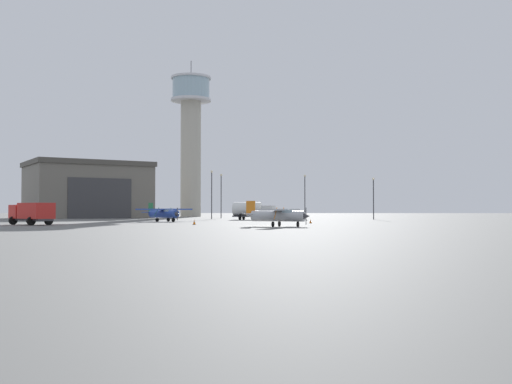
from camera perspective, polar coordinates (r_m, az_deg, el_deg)
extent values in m
plane|color=#60605E|center=(65.50, 0.46, -3.28)|extent=(400.00, 400.00, 0.00)
cylinder|color=#B2AD9E|center=(144.80, -6.29, 3.19)|extent=(4.92, 4.92, 28.08)
cylinder|color=silver|center=(146.70, -6.27, 8.78)|extent=(9.74, 9.74, 0.60)
cylinder|color=#99B7C6|center=(147.22, -6.27, 9.82)|extent=(8.96, 8.96, 4.85)
cylinder|color=silver|center=(147.77, -6.27, 10.84)|extent=(9.74, 9.74, 0.50)
cylinder|color=#38383D|center=(148.28, -6.26, 11.69)|extent=(0.16, 0.16, 4.00)
cube|color=#6B665B|center=(128.41, -15.91, -0.05)|extent=(28.93, 27.51, 10.58)
cube|color=#4A4740|center=(128.69, -15.89, 2.52)|extent=(29.77, 28.34, 1.00)
cube|color=#38383A|center=(119.78, -14.75, -0.58)|extent=(10.58, 7.11, 7.93)
cylinder|color=#B7BABF|center=(62.80, 2.11, -2.32)|extent=(5.82, 3.03, 1.15)
cone|color=#38383D|center=(61.82, 4.83, -2.33)|extent=(1.06, 1.04, 0.80)
cube|color=#38383D|center=(61.82, 4.83, -2.33)|extent=(0.08, 0.11, 1.76)
cube|color=#B7BABF|center=(62.70, 2.35, -1.71)|extent=(4.43, 9.18, 0.19)
cylinder|color=orange|center=(61.30, 1.89, -2.07)|extent=(0.38, 0.88, 1.26)
cylinder|color=orange|center=(64.10, 2.79, -2.05)|extent=(0.38, 0.88, 1.26)
cube|color=#99B7C6|center=(62.43, 3.08, -2.03)|extent=(1.27, 1.21, 0.65)
cone|color=#B7BABF|center=(63.90, -0.52, -2.23)|extent=(1.51, 1.25, 0.86)
cube|color=orange|center=(63.90, -0.52, -1.56)|extent=(1.00, 0.45, 1.57)
cube|color=#B7BABF|center=(63.90, -0.52, -2.10)|extent=(1.72, 2.90, 0.09)
cylinder|color=black|center=(62.10, 4.05, -3.11)|extent=(0.33, 0.57, 0.56)
cylinder|color=black|center=(61.92, 1.64, -3.12)|extent=(0.33, 0.57, 0.56)
cylinder|color=black|center=(63.83, 2.27, -3.07)|extent=(0.33, 0.57, 0.56)
cylinder|color=#2847A8|center=(88.50, -8.87, -2.09)|extent=(5.18, 4.76, 1.17)
cone|color=#38383D|center=(86.02, -7.58, -2.11)|extent=(1.18, 1.17, 0.82)
cube|color=#38383D|center=(86.02, -7.58, -2.11)|extent=(0.10, 0.11, 1.79)
cube|color=#2847A8|center=(88.28, -8.76, -1.65)|extent=(7.28, 8.01, 0.19)
cylinder|color=#287A42|center=(87.36, -9.54, -1.90)|extent=(0.67, 0.75, 1.28)
cylinder|color=#287A42|center=(89.21, -8.00, -1.90)|extent=(0.67, 0.75, 1.28)
cube|color=#99B7C6|center=(87.61, -8.42, -1.89)|extent=(1.40, 1.39, 0.66)
cone|color=#2847A8|center=(91.02, -10.10, -2.01)|extent=(1.57, 1.53, 0.88)
cube|color=#287A42|center=(91.02, -10.09, -1.54)|extent=(0.85, 0.77, 1.60)
cube|color=#2847A8|center=(91.02, -10.10, -1.92)|extent=(2.50, 2.68, 0.09)
cylinder|color=black|center=(86.74, -7.96, -2.68)|extent=(0.49, 0.53, 0.57)
cylinder|color=black|center=(88.03, -9.49, -2.65)|extent=(0.49, 0.53, 0.57)
cylinder|color=black|center=(89.30, -8.43, -2.64)|extent=(0.49, 0.53, 0.57)
cube|color=#38383D|center=(74.32, -20.79, -2.50)|extent=(6.52, 6.03, 0.24)
cube|color=red|center=(76.58, -21.62, -1.77)|extent=(3.03, 3.07, 1.63)
cube|color=#99B7C6|center=(77.41, -21.91, -1.52)|extent=(1.38, 1.57, 0.81)
cube|color=red|center=(73.29, -20.40, -1.70)|extent=(5.13, 4.90, 1.84)
cylinder|color=black|center=(76.07, -22.33, -2.55)|extent=(0.86, 0.93, 1.00)
cylinder|color=black|center=(76.99, -20.89, -2.56)|extent=(0.86, 0.93, 1.00)
cylinder|color=black|center=(71.96, -20.82, -2.63)|extent=(0.86, 0.93, 1.00)
cylinder|color=black|center=(72.93, -19.31, -2.63)|extent=(0.86, 0.93, 1.00)
cube|color=#38383D|center=(102.12, -0.22, -2.34)|extent=(7.41, 3.56, 0.24)
cube|color=white|center=(101.46, 1.18, -1.80)|extent=(2.51, 2.87, 1.71)
cube|color=#99B7C6|center=(101.24, 1.69, -1.60)|extent=(0.56, 2.06, 0.86)
cylinder|color=white|center=(102.43, -0.84, -1.63)|extent=(5.24, 3.35, 2.30)
cylinder|color=black|center=(102.57, 1.29, -2.41)|extent=(0.50, 1.04, 1.00)
cylinder|color=black|center=(100.41, 0.98, -2.42)|extent=(0.50, 1.04, 1.00)
cylinder|color=black|center=(103.78, -1.20, -2.40)|extent=(0.50, 1.04, 1.00)
cylinder|color=black|center=(101.65, -1.55, -2.41)|extent=(0.50, 1.04, 1.00)
cylinder|color=#38383D|center=(107.35, 11.23, -0.74)|extent=(0.18, 0.18, 7.01)
sphere|color=#F9E5B2|center=(107.47, 11.22, 1.25)|extent=(0.44, 0.44, 0.44)
cylinder|color=#38383D|center=(117.98, 4.72, -0.54)|extent=(0.18, 0.18, 8.26)
sphere|color=#F9E5B2|center=(118.14, 4.72, 1.57)|extent=(0.44, 0.44, 0.44)
cylinder|color=#38383D|center=(117.84, -3.38, -0.50)|extent=(0.18, 0.18, 8.43)
sphere|color=#F9E5B2|center=(118.01, -3.37, 1.65)|extent=(0.44, 0.44, 0.44)
cylinder|color=#38383D|center=(110.44, -4.29, -0.37)|extent=(0.18, 0.18, 8.62)
sphere|color=#F9E5B2|center=(110.64, -4.28, 1.98)|extent=(0.44, 0.44, 0.44)
cube|color=black|center=(71.12, -5.96, -3.13)|extent=(0.36, 0.36, 0.04)
cone|color=orange|center=(71.12, -5.96, -2.87)|extent=(0.30, 0.30, 0.59)
cylinder|color=white|center=(71.12, -5.96, -2.85)|extent=(0.21, 0.21, 0.08)
cube|color=black|center=(77.83, 5.27, -3.00)|extent=(0.36, 0.36, 0.04)
cone|color=orange|center=(77.83, 5.27, -2.80)|extent=(0.30, 0.30, 0.50)
cylinder|color=white|center=(77.83, 5.27, -2.78)|extent=(0.21, 0.21, 0.08)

